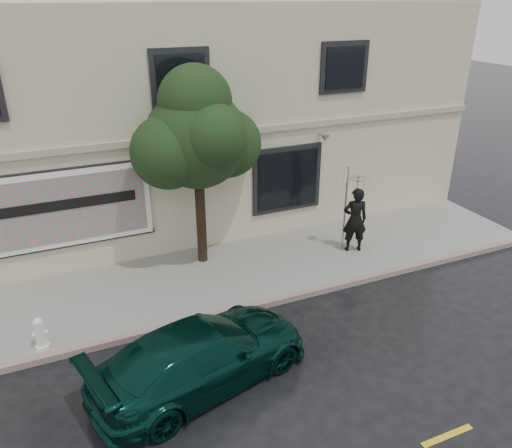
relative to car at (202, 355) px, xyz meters
name	(u,v)px	position (x,y,z in m)	size (l,w,h in m)	color
ground	(256,351)	(1.36, 0.43, -0.67)	(90.00, 90.00, 0.00)	black
sidewalk	(209,278)	(1.36, 3.68, -0.59)	(20.00, 3.50, 0.15)	gray
curb	(232,312)	(1.36, 1.93, -0.59)	(20.00, 0.18, 0.16)	gray
building	(152,112)	(1.37, 9.42, 2.83)	(20.00, 8.12, 7.00)	#B6B592
billboard	(70,208)	(-1.84, 5.35, 1.39)	(4.30, 0.16, 2.20)	white
car	(202,355)	(0.00, 0.00, 0.00)	(2.03, 4.58, 1.34)	black
pedestrian	(355,220)	(5.84, 3.43, 0.47)	(0.72, 0.47, 1.98)	black
umbrella	(359,177)	(5.84, 3.43, 1.81)	(0.92, 0.92, 0.68)	black
street_tree	(197,139)	(1.50, 4.63, 3.06)	(2.64, 2.64, 4.92)	black
fire_hydrant	(40,333)	(-2.94, 2.23, -0.14)	(0.32, 0.30, 0.77)	white
sign_pole	(346,201)	(5.59, 3.63, 1.04)	(0.31, 0.12, 2.59)	#96999E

